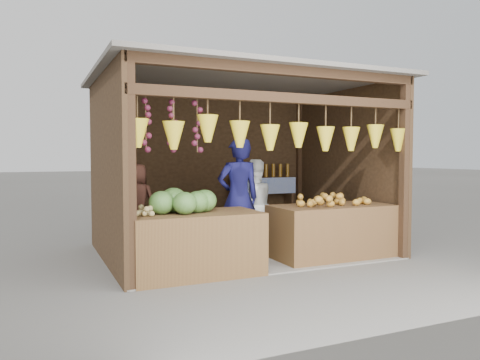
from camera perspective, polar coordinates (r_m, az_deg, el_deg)
name	(u,v)px	position (r m, az deg, el deg)	size (l,w,h in m)	color
ground	(239,251)	(7.34, -0.07, -8.66)	(80.00, 80.00, 0.00)	#514F49
stall_structure	(239,144)	(7.14, -0.18, 4.46)	(4.30, 3.30, 2.66)	slate
back_shelf	(263,188)	(8.82, 2.78, -0.97)	(1.25, 0.32, 1.32)	#382314
counter_left	(195,244)	(5.88, -5.56, -7.75)	(1.63, 0.85, 0.78)	#4F311A
counter_right	(332,231)	(6.94, 11.13, -6.17)	(1.76, 0.85, 0.77)	#4D3419
stool	(138,250)	(6.85, -12.36, -8.34)	(0.31, 0.31, 0.29)	black
man_standing	(238,198)	(6.80, -0.19, -2.18)	(0.63, 0.42, 1.74)	#131246
woman_standing	(253,206)	(7.19, 1.62, -3.15)	(0.69, 0.54, 1.42)	silver
vendor_seated	(137,202)	(6.75, -12.42, -2.61)	(0.53, 0.35, 1.09)	#502B20
melon_pile	(185,200)	(5.82, -6.75, -2.40)	(1.00, 0.50, 0.32)	#234F15
tanfruit_pile	(141,210)	(5.60, -11.94, -3.63)	(0.34, 0.40, 0.13)	olive
mango_pile	(336,198)	(6.87, 11.59, -2.12)	(1.40, 0.64, 0.22)	#D15D1B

